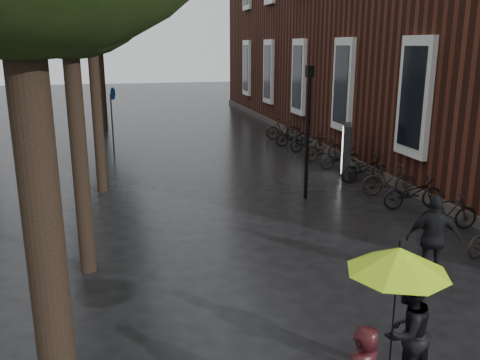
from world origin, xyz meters
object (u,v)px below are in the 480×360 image
object	(u,v)px
pedestrian_walking	(433,238)
ad_lightbox	(346,151)
lamp_post	(308,120)
parked_bicycles	(349,162)
person_black	(407,332)

from	to	relation	value
pedestrian_walking	ad_lightbox	size ratio (longest dim) A/B	0.95
pedestrian_walking	lamp_post	distance (m)	6.00
pedestrian_walking	lamp_post	xyz separation A→B (m)	(-0.41, 5.79, 1.52)
parked_bicycles	ad_lightbox	distance (m)	0.57
pedestrian_walking	ad_lightbox	world-z (taller)	ad_lightbox
person_black	pedestrian_walking	distance (m)	3.57
lamp_post	ad_lightbox	bearing A→B (deg)	43.13
parked_bicycles	ad_lightbox	world-z (taller)	ad_lightbox
pedestrian_walking	parked_bicycles	size ratio (longest dim) A/B	0.11
parked_bicycles	ad_lightbox	xyz separation A→B (m)	(-0.25, -0.23, 0.46)
lamp_post	parked_bicycles	bearing A→B (deg)	43.04
pedestrian_walking	parked_bicycles	world-z (taller)	pedestrian_walking
pedestrian_walking	ad_lightbox	bearing A→B (deg)	-82.11
parked_bicycles	pedestrian_walking	bearing A→B (deg)	-104.74
pedestrian_walking	ad_lightbox	distance (m)	8.18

